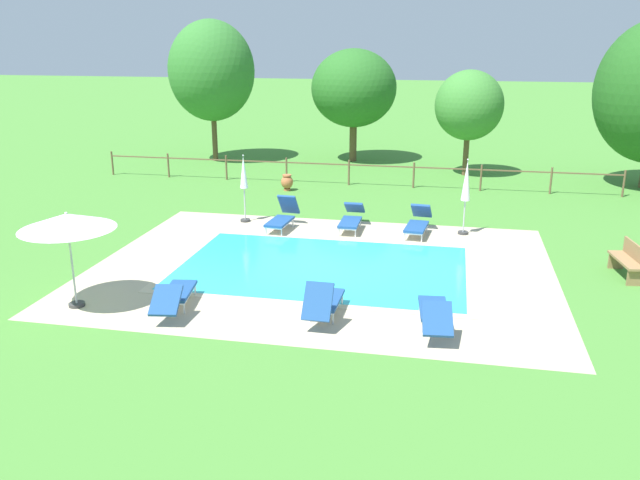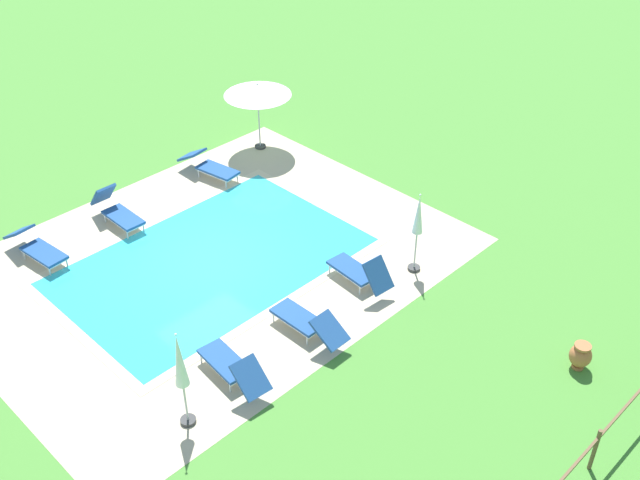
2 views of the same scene
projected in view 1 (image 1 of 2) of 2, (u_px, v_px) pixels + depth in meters
ground_plane at (322, 267)px, 17.47m from camera, size 160.00×160.00×0.00m
pool_deck_paving at (322, 267)px, 17.47m from camera, size 12.09×9.43×0.01m
swimming_pool_water at (322, 267)px, 17.47m from camera, size 7.52×4.87×0.01m
pool_coping_rim at (322, 267)px, 17.47m from camera, size 8.00×5.35×0.01m
sun_lounger_north_near_steps at (351, 218)px, 20.81m from camera, size 0.61×2.03×0.79m
sun_lounger_north_mid at (324, 301)px, 14.23m from camera, size 0.62×1.86×0.99m
sun_lounger_north_far at (282, 217)px, 20.86m from camera, size 0.75×1.88×1.01m
sun_lounger_north_end at (175, 294)px, 14.69m from camera, size 0.92×2.12×0.75m
sun_lounger_south_near_corner at (418, 222)px, 20.31m from camera, size 0.79×2.03×0.87m
sun_lounger_south_mid at (435, 312)px, 13.73m from camera, size 0.81×2.09×0.78m
patio_umbrella_open_foreground at (67, 222)px, 14.35m from camera, size 2.11×2.11×2.23m
patio_umbrella_closed_row_west at (244, 178)px, 21.35m from camera, size 0.32×0.32×2.25m
patio_umbrella_closed_row_mid_west at (466, 185)px, 19.95m from camera, size 0.32×0.32×2.37m
wooden_bench_lawn_side at (629, 260)px, 16.64m from camera, size 0.65×1.55×0.87m
terracotta_urn_near_fence at (287, 182)px, 26.07m from camera, size 0.48×0.48×0.65m
perimeter_fence at (349, 169)px, 26.96m from camera, size 21.37×0.08×1.05m
tree_far_west at (212, 71)px, 31.25m from camera, size 4.12×4.12×6.71m
tree_west_mid at (469, 105)px, 28.23m from camera, size 2.95×2.95×4.57m
tree_east_mid at (354, 88)px, 31.39m from camera, size 4.10×4.10×5.38m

